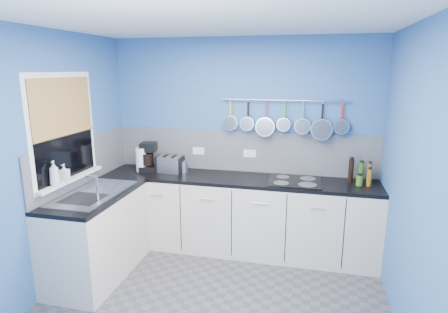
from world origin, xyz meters
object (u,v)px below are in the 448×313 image
at_px(soap_bottle_a, 54,173).
at_px(soap_bottle_b, 64,173).
at_px(toaster, 170,164).
at_px(canister, 184,167).
at_px(coffee_maker, 148,157).
at_px(paper_towel, 141,160).
at_px(hob, 295,181).

height_order(soap_bottle_a, soap_bottle_b, soap_bottle_a).
relative_size(soap_bottle_a, soap_bottle_b, 1.39).
relative_size(toaster, canister, 2.15).
bearing_deg(coffee_maker, soap_bottle_a, -118.77).
xyz_separation_m(soap_bottle_a, toaster, (0.69, 1.20, -0.17)).
distance_m(soap_bottle_a, soap_bottle_b, 0.15).
height_order(paper_towel, toaster, paper_towel).
height_order(soap_bottle_b, paper_towel, soap_bottle_b).
relative_size(soap_bottle_b, toaster, 0.56).
bearing_deg(soap_bottle_b, paper_towel, 71.98).
xyz_separation_m(soap_bottle_a, coffee_maker, (0.40, 1.20, -0.09)).
height_order(paper_towel, canister, paper_towel).
distance_m(soap_bottle_b, paper_towel, 1.07).
bearing_deg(soap_bottle_a, coffee_maker, 71.49).
relative_size(paper_towel, toaster, 0.96).
height_order(soap_bottle_a, canister, soap_bottle_a).
relative_size(toaster, hob, 0.53).
bearing_deg(toaster, coffee_maker, -175.12).
bearing_deg(toaster, soap_bottle_a, -113.70).
bearing_deg(soap_bottle_a, soap_bottle_b, 90.00).
relative_size(coffee_maker, hob, 0.60).
distance_m(paper_towel, hob, 1.87).
relative_size(soap_bottle_b, hob, 0.30).
distance_m(paper_towel, coffee_maker, 0.09).
bearing_deg(soap_bottle_a, paper_towel, 74.12).
bearing_deg(coffee_maker, paper_towel, -158.09).
height_order(paper_towel, coffee_maker, coffee_maker).
xyz_separation_m(coffee_maker, toaster, (0.28, -0.01, -0.08)).
distance_m(coffee_maker, toaster, 0.29).
xyz_separation_m(soap_bottle_a, hob, (2.19, 1.14, -0.26)).
bearing_deg(coffee_maker, canister, -7.62).
relative_size(soap_bottle_a, toaster, 0.78).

